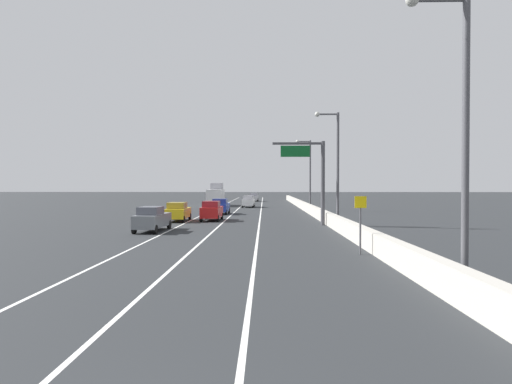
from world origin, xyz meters
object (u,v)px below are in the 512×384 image
lamp_post_right_third (308,170)px  car_red_2 (212,211)px  lamp_post_right_near (458,120)px  car_silver_0 (254,197)px  box_truck (216,195)px  car_yellow_1 (178,212)px  overhead_sign_gantry (315,172)px  speed_advisory_sign (360,220)px  lamp_post_right_second (335,160)px  car_white_4 (248,201)px  car_blue_5 (221,206)px  car_gray_3 (152,219)px

lamp_post_right_third → car_red_2: size_ratio=2.44×
lamp_post_right_near → car_red_2: size_ratio=2.44×
car_silver_0 → box_truck: box_truck is taller
lamp_post_right_near → car_yellow_1: size_ratio=2.18×
car_red_2 → box_truck: size_ratio=0.47×
box_truck → car_red_2: bearing=-84.1°
car_red_2 → lamp_post_right_third: bearing=55.6°
overhead_sign_gantry → car_yellow_1: bearing=163.2°
speed_advisory_sign → lamp_post_right_second: size_ratio=0.30×
lamp_post_right_second → box_truck: lamp_post_right_second is taller
car_white_4 → car_yellow_1: bearing=-102.7°
lamp_post_right_second → car_yellow_1: 16.22m
overhead_sign_gantry → car_blue_5: size_ratio=1.82×
lamp_post_right_second → lamp_post_right_third: (0.06, 22.30, 0.00)m
lamp_post_right_near → car_red_2: 30.57m
lamp_post_right_near → car_white_4: 54.72m
overhead_sign_gantry → car_gray_3: size_ratio=1.58×
lamp_post_right_second → lamp_post_right_third: same height
overhead_sign_gantry → car_red_2: size_ratio=1.83×
lamp_post_right_third → box_truck: 20.47m
lamp_post_right_near → car_gray_3: bearing=130.2°
lamp_post_right_third → car_blue_5: size_ratio=2.42×
box_truck → car_silver_0: bearing=73.6°
overhead_sign_gantry → lamp_post_right_third: bearing=85.4°
car_white_4 → box_truck: box_truck is taller
overhead_sign_gantry → lamp_post_right_third: lamp_post_right_third is taller
car_red_2 → speed_advisory_sign: bearing=-63.4°
lamp_post_right_second → car_gray_3: bearing=-163.7°
lamp_post_right_near → car_yellow_1: (-15.06, 27.07, -4.79)m
car_blue_5 → car_yellow_1: bearing=-107.1°
lamp_post_right_third → car_silver_0: lamp_post_right_third is taller
lamp_post_right_second → car_blue_5: (-11.57, 15.07, -4.78)m
speed_advisory_sign → lamp_post_right_third: 37.49m
lamp_post_right_third → box_truck: (-14.64, 13.75, -3.92)m
lamp_post_right_second → car_yellow_1: size_ratio=2.18×
car_yellow_1 → car_blue_5: (3.17, 10.29, 0.01)m
speed_advisory_sign → car_silver_0: speed_advisory_sign is taller
car_yellow_1 → box_truck: bearing=89.7°
speed_advisory_sign → car_blue_5: size_ratio=0.73×
car_silver_0 → box_truck: size_ratio=0.49×
lamp_post_right_near → car_red_2: lamp_post_right_near is taller
lamp_post_right_second → car_white_4: (-8.72, 31.46, -4.79)m
car_red_2 → car_gray_3: 10.42m
car_yellow_1 → car_gray_3: (-0.10, -9.12, 0.02)m
car_blue_5 → lamp_post_right_near: bearing=-72.3°
car_white_4 → speed_advisory_sign: bearing=-80.8°
lamp_post_right_third → lamp_post_right_near: bearing=-89.7°
lamp_post_right_third → car_yellow_1: size_ratio=2.18×
car_red_2 → lamp_post_right_near: bearing=-67.0°
lamp_post_right_near → car_white_4: size_ratio=2.15×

